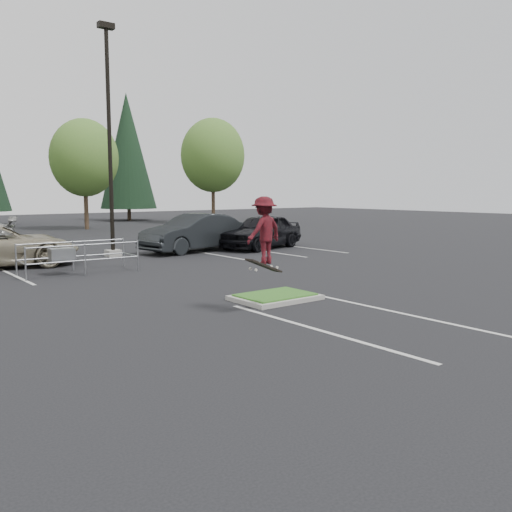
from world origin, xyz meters
TOP-DOWN VIEW (x-y plane):
  - ground at (0.00, 0.00)m, footprint 120.00×120.00m
  - grass_median at (0.00, 0.00)m, footprint 2.20×1.60m
  - stall_lines at (-1.35, 6.02)m, footprint 22.62×17.60m
  - light_pole at (0.50, 12.00)m, footprint 0.70×0.60m
  - decid_c at (5.99, 29.83)m, footprint 5.12×5.12m
  - decid_d at (17.99, 30.33)m, footprint 5.76×5.76m
  - conif_c at (14.00, 39.50)m, footprint 5.50×5.50m
  - cart_corral at (-2.95, 8.02)m, footprint 4.03×1.59m
  - skateboarder at (-1.20, -1.00)m, footprint 1.13×0.76m
  - car_r_charc at (4.50, 11.50)m, footprint 5.80×2.81m
  - car_r_black at (8.00, 10.61)m, footprint 5.57×3.50m

SIDE VIEW (x-z plane):
  - ground at x=0.00m, z-range 0.00..0.00m
  - stall_lines at x=-1.35m, z-range 0.00..0.01m
  - grass_median at x=0.00m, z-range 0.00..0.16m
  - cart_corral at x=-2.95m, z-range 0.14..1.27m
  - car_r_black at x=8.00m, z-range 0.00..1.77m
  - car_r_charc at x=4.50m, z-range 0.00..1.83m
  - skateboarder at x=-1.20m, z-range 1.05..2.93m
  - light_pole at x=0.50m, z-range -0.50..9.62m
  - decid_c at x=5.99m, z-range 1.06..9.45m
  - decid_d at x=17.99m, z-range 1.20..10.63m
  - conif_c at x=14.00m, z-range 0.60..13.10m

